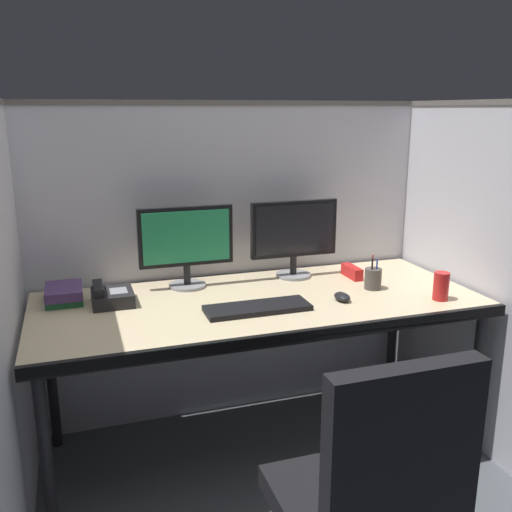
% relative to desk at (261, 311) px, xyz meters
% --- Properties ---
extents(ground_plane, '(8.00, 8.00, 0.00)m').
position_rel_desk_xyz_m(ground_plane, '(0.00, -0.29, -0.69)').
color(ground_plane, '#4C5156').
extents(cubicle_partition_rear, '(2.21, 0.06, 1.57)m').
position_rel_desk_xyz_m(cubicle_partition_rear, '(0.00, 0.46, 0.10)').
color(cubicle_partition_rear, silver).
rests_on(cubicle_partition_rear, ground).
extents(cubicle_partition_left, '(0.06, 1.41, 1.57)m').
position_rel_desk_xyz_m(cubicle_partition_left, '(-0.99, -0.09, 0.10)').
color(cubicle_partition_left, silver).
rests_on(cubicle_partition_left, ground).
extents(cubicle_partition_right, '(0.06, 1.41, 1.57)m').
position_rel_desk_xyz_m(cubicle_partition_right, '(0.99, -0.09, 0.10)').
color(cubicle_partition_right, silver).
rests_on(cubicle_partition_right, ground).
extents(desk, '(1.90, 0.80, 0.74)m').
position_rel_desk_xyz_m(desk, '(0.00, 0.00, 0.00)').
color(desk, beige).
rests_on(desk, ground).
extents(monitor_left, '(0.43, 0.17, 0.37)m').
position_rel_desk_xyz_m(monitor_left, '(-0.26, 0.28, 0.27)').
color(monitor_left, gray).
rests_on(monitor_left, desk).
extents(monitor_right, '(0.43, 0.17, 0.37)m').
position_rel_desk_xyz_m(monitor_right, '(0.26, 0.28, 0.27)').
color(monitor_right, gray).
rests_on(monitor_right, desk).
extents(keyboard_main, '(0.43, 0.15, 0.02)m').
position_rel_desk_xyz_m(keyboard_main, '(-0.05, -0.12, 0.06)').
color(keyboard_main, black).
rests_on(keyboard_main, desk).
extents(computer_mouse, '(0.06, 0.10, 0.04)m').
position_rel_desk_xyz_m(computer_mouse, '(0.33, -0.12, 0.07)').
color(computer_mouse, black).
rests_on(computer_mouse, desk).
extents(book_stack, '(0.15, 0.22, 0.07)m').
position_rel_desk_xyz_m(book_stack, '(-0.80, 0.24, 0.08)').
color(book_stack, '#26723F').
rests_on(book_stack, desk).
extents(soda_can, '(0.07, 0.07, 0.12)m').
position_rel_desk_xyz_m(soda_can, '(0.73, -0.24, 0.11)').
color(soda_can, red).
rests_on(soda_can, desk).
extents(desk_phone, '(0.17, 0.19, 0.09)m').
position_rel_desk_xyz_m(desk_phone, '(-0.61, 0.15, 0.08)').
color(desk_phone, black).
rests_on(desk_phone, desk).
extents(pen_cup, '(0.08, 0.08, 0.16)m').
position_rel_desk_xyz_m(pen_cup, '(0.54, -0.01, 0.10)').
color(pen_cup, '#4C4742').
rests_on(pen_cup, desk).
extents(red_stapler, '(0.04, 0.15, 0.06)m').
position_rel_desk_xyz_m(red_stapler, '(0.53, 0.18, 0.08)').
color(red_stapler, red).
rests_on(red_stapler, desk).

